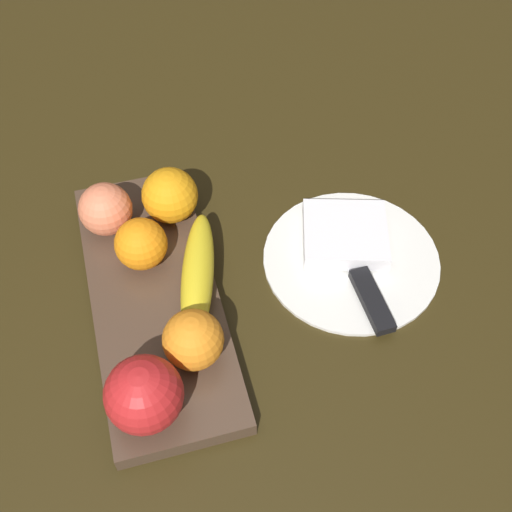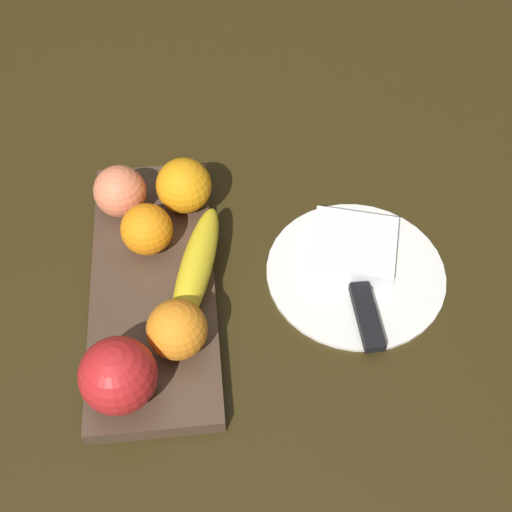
% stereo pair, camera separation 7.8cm
% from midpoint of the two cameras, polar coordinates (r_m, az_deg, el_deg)
% --- Properties ---
extents(ground_plane, '(2.40, 2.40, 0.00)m').
position_cam_midpoint_polar(ground_plane, '(0.80, -11.79, -6.13)').
color(ground_plane, '#2F250E').
extents(fruit_tray, '(0.38, 0.15, 0.02)m').
position_cam_midpoint_polar(fruit_tray, '(0.81, -11.44, -3.83)').
color(fruit_tray, '#493528').
rests_on(fruit_tray, ground_plane).
extents(apple, '(0.08, 0.08, 0.08)m').
position_cam_midpoint_polar(apple, '(0.69, -12.92, -11.83)').
color(apple, red).
rests_on(apple, fruit_tray).
extents(banana, '(0.19, 0.09, 0.04)m').
position_cam_midpoint_polar(banana, '(0.78, -7.91, -1.87)').
color(banana, gold).
rests_on(banana, fruit_tray).
extents(orange_near_apple, '(0.07, 0.07, 0.07)m').
position_cam_midpoint_polar(orange_near_apple, '(0.84, -10.09, 5.01)').
color(orange_near_apple, orange).
rests_on(orange_near_apple, fruit_tray).
extents(orange_near_banana, '(0.07, 0.07, 0.07)m').
position_cam_midpoint_polar(orange_near_banana, '(0.72, -8.57, -7.39)').
color(orange_near_banana, orange).
rests_on(orange_near_banana, fruit_tray).
extents(orange_center, '(0.06, 0.06, 0.06)m').
position_cam_midpoint_polar(orange_center, '(0.80, -12.65, 0.84)').
color(orange_center, orange).
rests_on(orange_center, fruit_tray).
extents(peach, '(0.07, 0.07, 0.07)m').
position_cam_midpoint_polar(peach, '(0.85, -15.45, 3.75)').
color(peach, '#E77954').
rests_on(peach, fruit_tray).
extents(dinner_plate, '(0.22, 0.22, 0.01)m').
position_cam_midpoint_polar(dinner_plate, '(0.84, 5.63, -0.36)').
color(dinner_plate, white).
rests_on(dinner_plate, ground_plane).
extents(folded_napkin, '(0.13, 0.13, 0.02)m').
position_cam_midpoint_polar(folded_napkin, '(0.84, 5.11, 1.73)').
color(folded_napkin, white).
rests_on(folded_napkin, dinner_plate).
extents(knife, '(0.18, 0.03, 0.01)m').
position_cam_midpoint_polar(knife, '(0.80, 6.82, -3.17)').
color(knife, silver).
rests_on(knife, dinner_plate).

